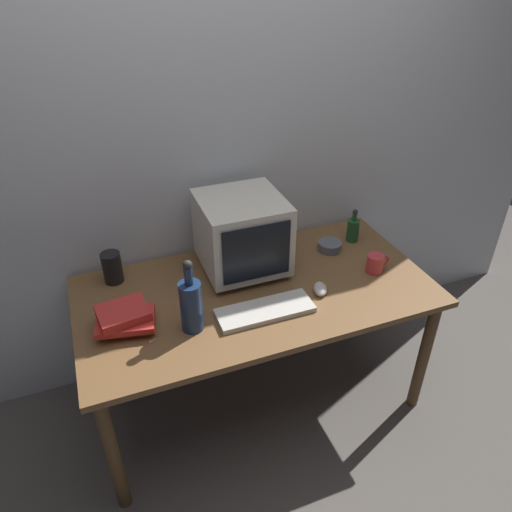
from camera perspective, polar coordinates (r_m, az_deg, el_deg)
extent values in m
plane|color=#56514C|center=(2.69, 0.00, -16.01)|extent=(6.00, 6.00, 0.00)
cube|color=silver|center=(2.34, -4.31, 13.45)|extent=(4.00, 0.08, 2.50)
cube|color=brown|center=(2.21, 0.00, -4.22)|extent=(1.61, 0.83, 0.03)
cylinder|color=brown|center=(2.13, -16.63, -21.66)|extent=(0.06, 0.06, 0.68)
cylinder|color=brown|center=(2.54, 19.30, -11.17)|extent=(0.06, 0.06, 0.68)
cylinder|color=brown|center=(2.62, -18.57, -9.35)|extent=(0.06, 0.06, 0.68)
cylinder|color=brown|center=(2.96, 11.06, -2.52)|extent=(0.06, 0.06, 0.68)
cube|color=beige|center=(2.34, -1.59, -1.05)|extent=(0.28, 0.24, 0.03)
cube|color=beige|center=(2.24, -1.66, 2.86)|extent=(0.38, 0.38, 0.34)
cube|color=black|center=(2.08, 0.11, 0.34)|extent=(0.31, 0.01, 0.27)
cube|color=beige|center=(2.07, 1.08, -6.49)|extent=(0.42, 0.15, 0.02)
ellipsoid|color=beige|center=(2.19, 7.63, -3.90)|extent=(0.09, 0.12, 0.04)
cylinder|color=navy|center=(1.95, -7.69, -5.96)|extent=(0.09, 0.09, 0.22)
cylinder|color=navy|center=(1.85, -8.03, -2.35)|extent=(0.03, 0.03, 0.08)
sphere|color=#262626|center=(1.83, -8.15, -1.06)|extent=(0.04, 0.04, 0.04)
cylinder|color=#1E4C23|center=(2.58, 11.44, 3.00)|extent=(0.06, 0.06, 0.12)
cylinder|color=#1E4C23|center=(2.54, 11.64, 4.59)|extent=(0.02, 0.02, 0.04)
sphere|color=#262626|center=(2.53, 11.71, 5.16)|extent=(0.03, 0.03, 0.03)
cube|color=orange|center=(2.06, -14.85, -7.82)|extent=(0.23, 0.17, 0.03)
cube|color=red|center=(2.03, -15.24, -7.42)|extent=(0.26, 0.21, 0.03)
cube|color=red|center=(2.02, -15.53, -6.54)|extent=(0.22, 0.19, 0.04)
cylinder|color=#CC383D|center=(2.36, 13.93, -0.88)|extent=(0.08, 0.08, 0.09)
torus|color=#CC383D|center=(2.39, 14.98, -0.53)|extent=(0.06, 0.01, 0.06)
cylinder|color=#595B66|center=(2.50, 8.75, 1.18)|extent=(0.12, 0.12, 0.04)
cylinder|color=black|center=(2.31, -16.71, -1.32)|extent=(0.09, 0.09, 0.15)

